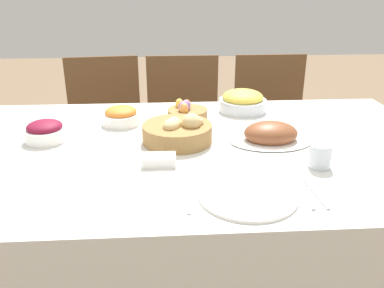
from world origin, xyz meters
TOP-DOWN VIEW (x-y plane):
  - dining_table at (0.00, 0.00)m, footprint 1.82×1.10m
  - chair_far_right at (0.51, 0.88)m, footprint 0.42×0.42m
  - chair_far_center at (-0.02, 0.88)m, footprint 0.42×0.42m
  - chair_far_left at (-0.47, 0.88)m, footprint 0.46×0.46m
  - bread_basket at (-0.07, 0.04)m, footprint 0.26×0.26m
  - egg_basket at (-0.03, 0.32)m, footprint 0.17×0.17m
  - ham_platter at (0.27, 0.02)m, footprint 0.30×0.21m
  - pineapple_bowl at (0.23, 0.39)m, footprint 0.21×0.21m
  - beet_salad_bowl at (-0.56, 0.08)m, footprint 0.15×0.15m
  - carrot_bowl at (-0.30, 0.25)m, footprint 0.15×0.15m
  - dinner_plate at (0.10, -0.38)m, footprint 0.28×0.28m
  - fork at (-0.06, -0.38)m, footprint 0.02×0.17m
  - knife at (0.27, -0.38)m, footprint 0.02×0.17m
  - spoon at (0.30, -0.38)m, footprint 0.02×0.17m
  - drinking_cup at (0.37, -0.20)m, footprint 0.07×0.07m
  - butter_dish at (-0.14, -0.15)m, footprint 0.11×0.07m

SIDE VIEW (x-z plane):
  - dining_table at x=0.00m, z-range 0.00..0.77m
  - chair_far_right at x=0.51m, z-range 0.04..0.96m
  - chair_far_center at x=-0.02m, z-range 0.04..0.96m
  - chair_far_left at x=-0.47m, z-range 0.04..0.96m
  - fork at x=-0.06m, z-range 0.77..0.77m
  - knife at x=0.27m, z-range 0.77..0.77m
  - spoon at x=0.30m, z-range 0.77..0.77m
  - dinner_plate at x=0.10m, z-range 0.77..0.78m
  - butter_dish at x=-0.14m, z-range 0.77..0.80m
  - egg_basket at x=-0.03m, z-range 0.76..0.84m
  - ham_platter at x=0.27m, z-range 0.75..0.84m
  - carrot_bowl at x=-0.30m, z-range 0.77..0.84m
  - beet_salad_bowl at x=-0.56m, z-range 0.77..0.84m
  - drinking_cup at x=0.37m, z-range 0.77..0.85m
  - bread_basket at x=-0.07m, z-range 0.75..0.87m
  - pineapple_bowl at x=0.23m, z-range 0.76..0.86m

